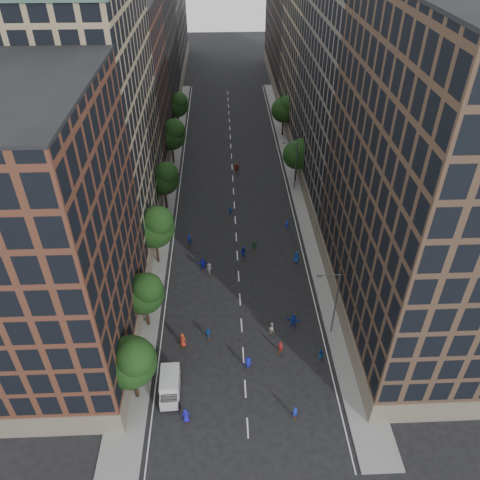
% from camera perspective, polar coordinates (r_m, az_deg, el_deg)
% --- Properties ---
extents(ground, '(240.00, 240.00, 0.00)m').
position_cam_1_polar(ground, '(77.91, -0.68, 4.09)').
color(ground, black).
rests_on(ground, ground).
extents(sidewalk_left, '(4.00, 105.00, 0.15)m').
position_cam_1_polar(sidewalk_left, '(84.87, -9.03, 6.63)').
color(sidewalk_left, slate).
rests_on(sidewalk_left, ground).
extents(sidewalk_right, '(4.00, 105.00, 0.15)m').
position_cam_1_polar(sidewalk_right, '(85.38, 7.29, 7.00)').
color(sidewalk_right, slate).
rests_on(sidewalk_right, ground).
extents(bldg_left_a, '(14.00, 22.00, 30.00)m').
position_cam_1_polar(bldg_left_a, '(48.62, -22.61, -0.34)').
color(bldg_left_a, '#542E20').
rests_on(bldg_left_a, ground).
extents(bldg_left_b, '(14.00, 26.00, 34.00)m').
position_cam_1_polar(bldg_left_b, '(67.73, -17.40, 13.39)').
color(bldg_left_b, '#938060').
rests_on(bldg_left_b, ground).
extents(bldg_left_c, '(14.00, 20.00, 28.00)m').
position_cam_1_polar(bldg_left_c, '(89.77, -13.97, 17.54)').
color(bldg_left_c, '#542E20').
rests_on(bldg_left_c, ground).
extents(bldg_left_d, '(14.00, 28.00, 32.00)m').
position_cam_1_polar(bldg_left_d, '(111.96, -12.10, 22.61)').
color(bldg_left_d, black).
rests_on(bldg_left_d, ground).
extents(bldg_left_e, '(14.00, 40.00, 26.00)m').
position_cam_1_polar(bldg_left_e, '(145.49, -10.07, 24.79)').
color(bldg_left_e, '#625A51').
rests_on(bldg_left_e, ground).
extents(bldg_right_a, '(14.00, 30.00, 36.00)m').
position_cam_1_polar(bldg_right_a, '(51.54, 21.89, 6.08)').
color(bldg_right_a, '#4A3628').
rests_on(bldg_right_a, ground).
extents(bldg_right_b, '(14.00, 28.00, 33.00)m').
position_cam_1_polar(bldg_right_b, '(76.95, 14.02, 16.33)').
color(bldg_right_b, '#625A51').
rests_on(bldg_right_b, ground).
extents(bldg_right_c, '(14.00, 26.00, 35.00)m').
position_cam_1_polar(bldg_right_c, '(101.75, 10.26, 22.30)').
color(bldg_right_c, '#938060').
rests_on(bldg_right_c, ground).
extents(bldg_right_d, '(14.00, 40.00, 30.00)m').
position_cam_1_polar(bldg_right_d, '(133.94, 7.27, 24.89)').
color(bldg_right_d, '#4A3628').
rests_on(bldg_right_d, ground).
extents(tree_left_0, '(5.20, 5.20, 8.83)m').
position_cam_1_polar(tree_left_0, '(47.49, -13.07, -14.16)').
color(tree_left_0, black).
rests_on(tree_left_0, ground).
extents(tree_left_1, '(4.80, 4.80, 8.21)m').
position_cam_1_polar(tree_left_1, '(54.52, -11.54, -6.25)').
color(tree_left_1, black).
rests_on(tree_left_1, ground).
extents(tree_left_2, '(5.60, 5.60, 9.45)m').
position_cam_1_polar(tree_left_2, '(63.24, -10.31, 1.70)').
color(tree_left_2, black).
rests_on(tree_left_2, ground).
extents(tree_left_3, '(5.00, 5.00, 8.58)m').
position_cam_1_polar(tree_left_3, '(75.33, -9.19, 7.51)').
color(tree_left_3, black).
rests_on(tree_left_3, ground).
extents(tree_left_4, '(5.40, 5.40, 9.08)m').
position_cam_1_polar(tree_left_4, '(89.44, -8.29, 12.69)').
color(tree_left_4, black).
rests_on(tree_left_4, ground).
extents(tree_left_5, '(4.80, 4.80, 8.33)m').
position_cam_1_polar(tree_left_5, '(104.37, -7.60, 16.07)').
color(tree_left_5, black).
rests_on(tree_left_5, ground).
extents(tree_right_a, '(5.00, 5.00, 8.39)m').
position_cam_1_polar(tree_right_a, '(82.99, 7.12, 10.45)').
color(tree_right_a, black).
rests_on(tree_right_a, ground).
extents(tree_right_b, '(5.20, 5.20, 8.83)m').
position_cam_1_polar(tree_right_b, '(100.98, 5.48, 15.67)').
color(tree_right_b, black).
rests_on(tree_right_b, ground).
extents(streetlamp_near, '(2.64, 0.22, 9.06)m').
position_cam_1_polar(streetlamp_near, '(54.05, 11.41, -7.25)').
color(streetlamp_near, '#595B60').
rests_on(streetlamp_near, ground).
extents(streetlamp_far, '(2.64, 0.22, 9.06)m').
position_cam_1_polar(streetlamp_far, '(80.53, 6.66, 9.25)').
color(streetlamp_far, '#595B60').
rests_on(streetlamp_far, ground).
extents(cargo_van, '(2.17, 4.46, 2.35)m').
position_cam_1_polar(cargo_van, '(50.94, -8.54, -17.19)').
color(cargo_van, '#B9B9BB').
rests_on(cargo_van, ground).
extents(skater_0, '(0.91, 0.64, 1.76)m').
position_cam_1_polar(skater_0, '(49.22, -6.60, -20.52)').
color(skater_0, '#1915AB').
rests_on(skater_0, ground).
extents(skater_1, '(0.59, 0.42, 1.52)m').
position_cam_1_polar(skater_1, '(49.57, 6.70, -20.16)').
color(skater_1, '#1632B6').
rests_on(skater_1, ground).
extents(skater_2, '(0.79, 0.63, 1.56)m').
position_cam_1_polar(skater_2, '(54.19, 9.74, -13.66)').
color(skater_2, navy).
rests_on(skater_2, ground).
extents(skater_3, '(1.11, 0.67, 1.67)m').
position_cam_1_polar(skater_3, '(52.67, 1.00, -14.82)').
color(skater_3, '#141BA6').
rests_on(skater_3, ground).
extents(skater_4, '(0.97, 0.50, 1.58)m').
position_cam_1_polar(skater_4, '(55.60, -3.88, -11.33)').
color(skater_4, '#13479D').
rests_on(skater_4, ground).
extents(skater_5, '(1.79, 0.91, 1.85)m').
position_cam_1_polar(skater_5, '(56.96, 6.51, -9.83)').
color(skater_5, '#142FA6').
rests_on(skater_5, ground).
extents(skater_6, '(1.06, 0.83, 1.92)m').
position_cam_1_polar(skater_6, '(54.98, -6.99, -12.05)').
color(skater_6, '#9B2E19').
rests_on(skater_6, ground).
extents(skater_7, '(0.69, 0.58, 1.60)m').
position_cam_1_polar(skater_7, '(54.38, 4.93, -12.84)').
color(skater_7, maroon).
rests_on(skater_7, ground).
extents(skater_8, '(0.85, 0.71, 1.55)m').
position_cam_1_polar(skater_8, '(56.19, 3.82, -10.68)').
color(skater_8, '#AEAFAA').
rests_on(skater_8, ground).
extents(skater_9, '(1.24, 0.89, 1.73)m').
position_cam_1_polar(skater_9, '(63.86, -3.78, -3.53)').
color(skater_9, '#48474D').
rests_on(skater_9, ground).
extents(skater_10, '(0.99, 0.51, 1.62)m').
position_cam_1_polar(skater_10, '(67.69, 1.79, -0.82)').
color(skater_10, '#1A592D').
rests_on(skater_10, ground).
extents(skater_11, '(1.77, 0.61, 1.89)m').
position_cam_1_polar(skater_11, '(64.44, -4.52, -3.04)').
color(skater_11, '#13189E').
rests_on(skater_11, ground).
extents(skater_12, '(0.99, 0.84, 1.73)m').
position_cam_1_polar(skater_12, '(66.08, 6.87, -2.14)').
color(skater_12, '#123597').
rests_on(skater_12, ground).
extents(skater_13, '(0.75, 0.61, 1.79)m').
position_cam_1_polar(skater_13, '(69.24, -6.20, 0.02)').
color(skater_13, '#132C9A').
rests_on(skater_13, ground).
extents(skater_14, '(1.08, 0.94, 1.88)m').
position_cam_1_polar(skater_14, '(66.34, 0.38, -1.56)').
color(skater_14, '#1623B4').
rests_on(skater_14, ground).
extents(skater_15, '(0.98, 0.58, 1.50)m').
position_cam_1_polar(skater_15, '(72.47, 5.73, 1.79)').
color(skater_15, '#132BA0').
rests_on(skater_15, ground).
extents(skater_16, '(0.95, 0.43, 1.61)m').
position_cam_1_polar(skater_16, '(75.16, -1.20, 3.46)').
color(skater_16, '#1543AC').
rests_on(skater_16, ground).
extents(skater_17, '(1.81, 1.09, 1.86)m').
position_cam_1_polar(skater_17, '(87.47, -0.39, 8.73)').
color(skater_17, maroon).
rests_on(skater_17, ground).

